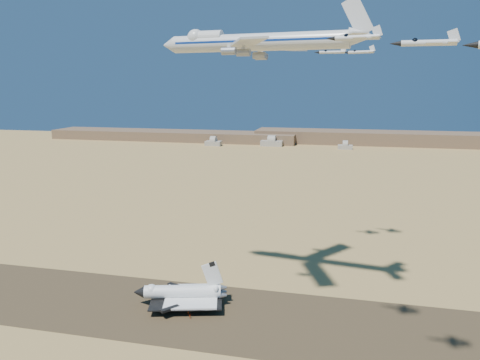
% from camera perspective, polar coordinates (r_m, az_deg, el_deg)
% --- Properties ---
extents(ground, '(1200.00, 1200.00, 0.00)m').
position_cam_1_polar(ground, '(182.00, -2.64, -16.13)').
color(ground, '#AD8B4D').
rests_on(ground, ground).
extents(runway, '(600.00, 50.00, 0.06)m').
position_cam_1_polar(runway, '(181.99, -2.64, -16.12)').
color(runway, '#4D3D26').
rests_on(runway, ground).
extents(ridgeline, '(960.00, 90.00, 18.00)m').
position_cam_1_polar(ridgeline, '(686.76, 14.89, 4.80)').
color(ridgeline, brown).
rests_on(ridgeline, ground).
extents(hangars, '(200.50, 29.50, 30.00)m').
position_cam_1_polar(hangars, '(647.41, 3.44, 4.52)').
color(hangars, '#9E9A8C').
rests_on(hangars, ground).
extents(shuttle, '(36.39, 28.20, 17.81)m').
position_cam_1_polar(shuttle, '(188.70, -7.09, -13.53)').
color(shuttle, white).
rests_on(shuttle, runway).
extents(carrier_747, '(77.34, 59.29, 19.20)m').
position_cam_1_polar(carrier_747, '(172.37, 1.33, 16.44)').
color(carrier_747, silver).
extents(crew_a, '(0.59, 0.70, 1.62)m').
position_cam_1_polar(crew_a, '(183.90, -6.04, -15.57)').
color(crew_a, '#BC340B').
rests_on(crew_a, runway).
extents(crew_b, '(0.61, 0.91, 1.75)m').
position_cam_1_polar(crew_b, '(182.36, -6.29, -15.80)').
color(crew_b, '#BC340B').
rests_on(crew_b, runway).
extents(crew_c, '(0.95, 1.11, 1.69)m').
position_cam_1_polar(crew_c, '(179.90, -6.12, -16.21)').
color(crew_c, '#BC340B').
rests_on(crew_c, runway).
extents(chase_jet_a, '(13.93, 7.83, 3.50)m').
position_cam_1_polar(chase_jet_a, '(126.63, 13.96, 16.51)').
color(chase_jet_a, silver).
extents(chase_jet_b, '(13.81, 7.43, 3.44)m').
position_cam_1_polar(chase_jet_b, '(108.44, 21.84, 15.28)').
color(chase_jet_b, silver).
extents(chase_jet_e, '(14.17, 7.47, 3.53)m').
position_cam_1_polar(chase_jet_e, '(220.95, 11.07, 15.06)').
color(chase_jet_e, silver).
extents(chase_jet_f, '(14.38, 8.35, 3.66)m').
position_cam_1_polar(chase_jet_f, '(227.12, 14.45, 14.88)').
color(chase_jet_f, silver).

